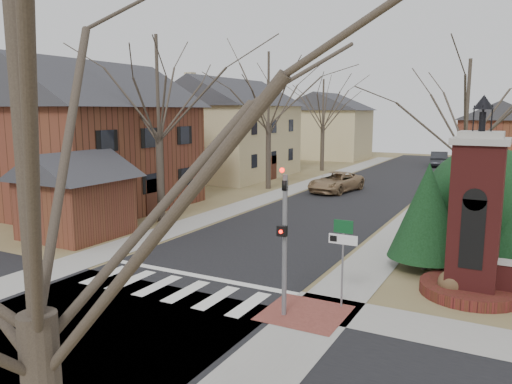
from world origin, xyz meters
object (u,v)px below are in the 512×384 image
Objects in this scene: sign_post at (343,246)px; distant_car at (439,159)px; pickup_truck at (336,182)px; brick_gate_monument at (474,231)px; traffic_signal_pole at (284,230)px.

distant_car is at bearing 94.42° from sign_post.
pickup_truck is 1.08× the size of distant_car.
pickup_truck is 22.13m from distant_car.
brick_gate_monument is 1.32× the size of distant_car.
brick_gate_monument is at bearing 91.78° from distant_car.
sign_post is 22.34m from pickup_truck.
sign_post is 0.42× the size of brick_gate_monument.
brick_gate_monument reaches higher than distant_car.
sign_post reaches higher than distant_car.
sign_post reaches higher than pickup_truck.
pickup_truck is (-7.47, 21.02, -1.22)m from sign_post.
sign_post is at bearing -61.11° from pickup_truck.
sign_post is (1.29, 1.41, -0.64)m from traffic_signal_pole.
traffic_signal_pole is 44.25m from distant_car.
pickup_truck is (-6.18, 22.44, -1.85)m from traffic_signal_pole.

